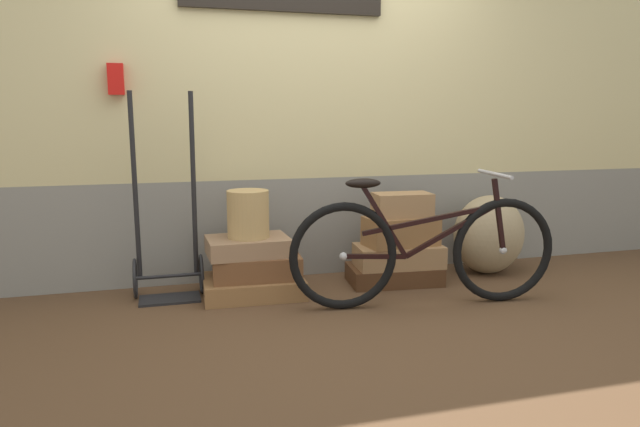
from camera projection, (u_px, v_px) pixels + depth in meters
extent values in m
cube|color=#513823|center=(343.00, 310.00, 3.67)|extent=(9.08, 5.20, 0.06)
cube|color=gray|center=(310.00, 224.00, 4.41)|extent=(7.08, 0.20, 0.74)
cube|color=#CCBC84|center=(309.00, 50.00, 4.19)|extent=(7.08, 0.20, 1.86)
cube|color=red|center=(116.00, 79.00, 3.74)|extent=(0.10, 0.08, 0.20)
cube|color=olive|center=(253.00, 286.00, 3.86)|extent=(0.68, 0.48, 0.13)
cube|color=brown|center=(256.00, 265.00, 3.86)|extent=(0.60, 0.44, 0.15)
cube|color=#937051|center=(248.00, 246.00, 3.82)|extent=(0.54, 0.39, 0.12)
cube|color=#4C2D19|center=(394.00, 274.00, 4.15)|extent=(0.68, 0.43, 0.13)
cube|color=#9E754C|center=(399.00, 256.00, 4.11)|extent=(0.64, 0.36, 0.15)
cube|color=olive|center=(401.00, 231.00, 4.08)|extent=(0.53, 0.31, 0.21)
cube|color=#9E754C|center=(402.00, 205.00, 4.06)|extent=(0.41, 0.25, 0.17)
cylinder|color=tan|center=(248.00, 214.00, 3.79)|extent=(0.28, 0.28, 0.31)
torus|color=black|center=(135.00, 278.00, 3.79)|extent=(0.02, 0.27, 0.27)
torus|color=black|center=(201.00, 274.00, 3.91)|extent=(0.02, 0.27, 0.27)
cylinder|color=black|center=(169.00, 276.00, 3.85)|extent=(0.43, 0.02, 0.02)
cylinder|color=black|center=(135.00, 187.00, 3.70)|extent=(0.03, 0.13, 1.22)
cylinder|color=black|center=(194.00, 185.00, 3.80)|extent=(0.03, 0.13, 1.22)
cube|color=black|center=(170.00, 299.00, 3.77)|extent=(0.39, 0.22, 0.02)
ellipsoid|color=#9E8966|center=(489.00, 234.00, 4.38)|extent=(0.54, 0.46, 0.60)
torus|color=black|center=(343.00, 256.00, 3.54)|extent=(0.68, 0.14, 0.68)
sphere|color=#B2B2B7|center=(343.00, 256.00, 3.54)|extent=(0.05, 0.05, 0.05)
torus|color=black|center=(503.00, 250.00, 3.70)|extent=(0.68, 0.14, 0.68)
sphere|color=#B2B2B7|center=(503.00, 250.00, 3.70)|extent=(0.05, 0.05, 0.05)
cube|color=black|center=(449.00, 231.00, 3.62)|extent=(0.58, 0.10, 0.33)
cube|color=black|center=(385.00, 222.00, 3.55)|extent=(0.30, 0.06, 0.46)
cube|color=black|center=(375.00, 256.00, 3.57)|extent=(0.40, 0.08, 0.04)
cube|color=black|center=(429.00, 220.00, 3.59)|extent=(0.85, 0.13, 0.18)
cube|color=black|center=(499.00, 215.00, 3.65)|extent=(0.11, 0.04, 0.47)
ellipsoid|color=black|center=(363.00, 183.00, 3.48)|extent=(0.23, 0.12, 0.06)
cylinder|color=#A5A5AD|center=(495.00, 174.00, 3.60)|extent=(0.08, 0.46, 0.02)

